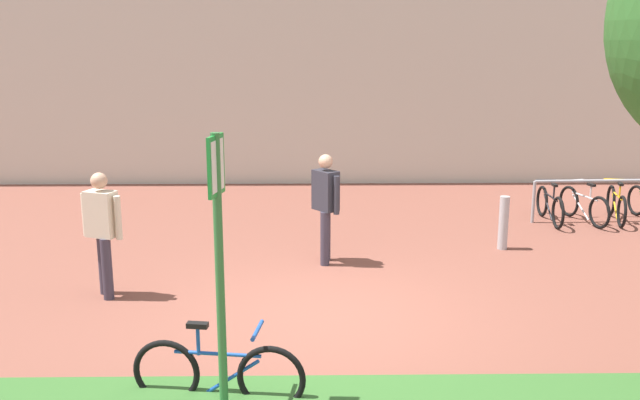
{
  "coord_description": "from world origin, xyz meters",
  "views": [
    {
      "loc": [
        -0.22,
        -8.28,
        3.45
      ],
      "look_at": [
        -0.07,
        1.78,
        1.09
      ],
      "focal_mm": 38.99,
      "sensor_mm": 36.0,
      "label": 1
    }
  ],
  "objects": [
    {
      "name": "ground_plane",
      "position": [
        0.0,
        0.0,
        0.0
      ],
      "size": [
        60.0,
        60.0,
        0.0
      ],
      "primitive_type": "plane",
      "color": "brown"
    },
    {
      "name": "parking_sign_post",
      "position": [
        -1.02,
        -2.49,
        1.74
      ],
      "size": [
        0.1,
        0.36,
        2.67
      ],
      "color": "#2D7238",
      "rests_on": "ground"
    },
    {
      "name": "bike_at_sign",
      "position": [
        -1.09,
        -2.25,
        0.35
      ],
      "size": [
        1.67,
        0.42,
        0.86
      ],
      "color": "black",
      "rests_on": "ground"
    },
    {
      "name": "bike_rack_cluster",
      "position": [
        5.32,
        4.49,
        0.35
      ],
      "size": [
        2.66,
        1.6,
        0.83
      ],
      "color": "#99999E",
      "rests_on": "ground"
    },
    {
      "name": "bollard_steel",
      "position": [
        2.99,
        2.78,
        0.45
      ],
      "size": [
        0.16,
        0.16,
        0.9
      ],
      "primitive_type": "cylinder",
      "color": "#ADADB2",
      "rests_on": "ground"
    },
    {
      "name": "person_suited_dark",
      "position": [
        0.02,
        2.11,
        0.98
      ],
      "size": [
        0.44,
        0.5,
        1.72
      ],
      "color": "#383342",
      "rests_on": "ground"
    },
    {
      "name": "person_shirt_white",
      "position": [
        -3.0,
        0.7,
        0.98
      ],
      "size": [
        0.58,
        0.37,
        1.72
      ],
      "color": "#383342",
      "rests_on": "ground"
    }
  ]
}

